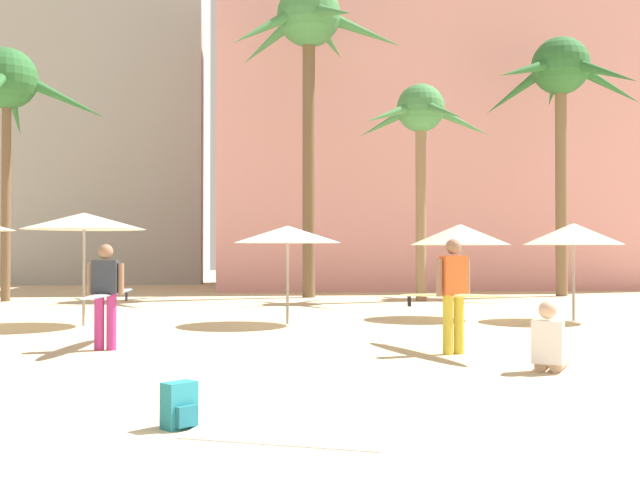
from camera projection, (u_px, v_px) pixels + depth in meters
name	position (u px, v px, depth m)	size (l,w,h in m)	color
ground	(340.00, 465.00, 5.75)	(120.00, 120.00, 0.00)	beige
hotel_pink	(450.00, 148.00, 36.03)	(21.46, 10.23, 12.93)	pink
hotel_tower_gray	(53.00, 73.00, 42.06)	(16.70, 11.44, 22.76)	#A8A8A3
palm_tree_far_left	(7.00, 89.00, 24.79)	(6.37, 6.15, 8.18)	brown
palm_tree_left	(309.00, 34.00, 26.92)	(6.26, 6.49, 11.02)	brown
palm_tree_center	(561.00, 81.00, 27.62)	(6.12, 6.14, 9.32)	brown
palm_tree_right	(421.00, 122.00, 24.88)	(4.65, 4.88, 7.03)	#896B4C
cafe_umbrella_1	(573.00, 234.00, 17.69)	(2.26, 2.26, 2.26)	gray
cafe_umbrella_2	(84.00, 221.00, 16.56)	(2.64, 2.64, 2.44)	gray
cafe_umbrella_3	(460.00, 235.00, 18.37)	(2.38, 2.38, 2.26)	gray
cafe_umbrella_4	(288.00, 234.00, 16.90)	(2.38, 2.38, 2.17)	gray
beach_towel	(289.00, 434.00, 6.72)	(1.78, 0.80, 0.01)	white
backpack	(180.00, 406.00, 6.96)	(0.35, 0.35, 0.42)	teal
person_mid_center	(451.00, 293.00, 12.11)	(1.30, 3.03, 1.80)	gold
person_far_left	(550.00, 346.00, 10.27)	(0.77, 0.93, 0.95)	#D1A889
person_mid_left	(107.00, 293.00, 12.59)	(0.70, 2.70, 1.72)	#B7337F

